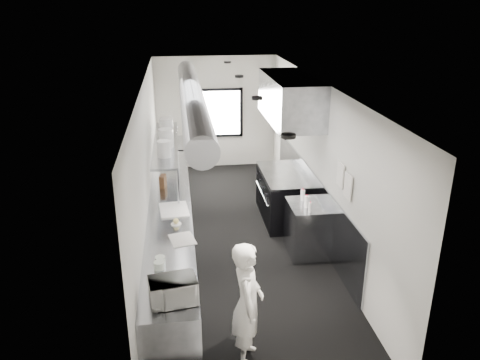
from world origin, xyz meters
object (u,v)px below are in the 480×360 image
object	(u,v)px
pass_shelf	(166,144)
deli_tub_b	(160,260)
exhaust_hood	(290,99)
range	(283,196)
line_cook	(247,303)
plate_stack_a	(164,149)
squeeze_bottle_c	(306,201)
plate_stack_d	(166,125)
deli_tub_a	(159,265)
bottle_station	(308,229)
knife_block	(163,181)
small_plate	(176,224)
squeeze_bottle_e	(302,194)
plate_stack_b	(166,138)
cutting_board	(174,210)
far_work_table	(172,161)
prep_counter	(171,231)
plate_stack_c	(166,128)
squeeze_bottle_b	(307,202)
squeeze_bottle_d	(303,195)
microwave	(173,291)

from	to	relation	value
pass_shelf	deli_tub_b	world-z (taller)	pass_shelf
exhaust_hood	range	xyz separation A→B (m)	(-0.06, 0.00, -1.92)
line_cook	deli_tub_b	xyz separation A→B (m)	(-1.02, 0.84, 0.16)
plate_stack_a	squeeze_bottle_c	bearing A→B (deg)	-20.40
plate_stack_a	plate_stack_d	size ratio (longest dim) A/B	0.84
pass_shelf	deli_tub_a	bearing A→B (deg)	-91.37
exhaust_hood	plate_stack_d	distance (m)	2.54
bottle_station	pass_shelf	bearing A→B (deg)	144.01
pass_shelf	knife_block	xyz separation A→B (m)	(-0.08, -0.59, -0.52)
line_cook	plate_stack_a	size ratio (longest dim) A/B	5.59
small_plate	squeeze_bottle_e	world-z (taller)	squeeze_bottle_e
plate_stack_b	range	bearing A→B (deg)	0.68
pass_shelf	exhaust_hood	bearing A→B (deg)	-7.47
bottle_station	plate_stack_d	bearing A→B (deg)	135.22
range	cutting_board	size ratio (longest dim) A/B	2.67
line_cook	squeeze_bottle_c	distance (m)	2.74
far_work_table	plate_stack_b	size ratio (longest dim) A/B	3.51
bottle_station	prep_counter	bearing A→B (deg)	175.03
deli_tub_b	plate_stack_c	distance (m)	3.68
range	small_plate	size ratio (longest dim) A/B	10.07
knife_block	squeeze_bottle_b	size ratio (longest dim) A/B	1.11
squeeze_bottle_e	range	bearing A→B (deg)	93.23
far_work_table	plate_stack_b	distance (m)	2.84
squeeze_bottle_d	plate_stack_a	bearing A→B (deg)	164.02
pass_shelf	deli_tub_b	distance (m)	3.32
squeeze_bottle_b	squeeze_bottle_e	size ratio (longest dim) A/B	1.21
knife_block	squeeze_bottle_e	xyz separation A→B (m)	(2.37, -0.84, -0.03)
microwave	squeeze_bottle_e	distance (m)	3.48
microwave	deli_tub_a	world-z (taller)	microwave
deli_tub_b	cutting_board	size ratio (longest dim) A/B	0.22
cutting_board	squeeze_bottle_b	bearing A→B (deg)	-4.75
range	squeeze_bottle_d	size ratio (longest dim) A/B	8.55
range	small_plate	distance (m)	2.83
far_work_table	microwave	bearing A→B (deg)	-89.49
deli_tub_b	plate_stack_b	xyz separation A→B (m)	(0.08, 2.94, 0.79)
deli_tub_a	plate_stack_b	world-z (taller)	plate_stack_b
squeeze_bottle_d	small_plate	bearing A→B (deg)	-163.60
line_cook	plate_stack_d	distance (m)	4.91
microwave	squeeze_bottle_d	world-z (taller)	microwave
microwave	plate_stack_d	size ratio (longest dim) A/B	1.46
deli_tub_b	plate_stack_a	bearing A→B (deg)	88.58
exhaust_hood	small_plate	size ratio (longest dim) A/B	13.85
small_plate	cutting_board	distance (m)	0.52
range	bottle_station	distance (m)	1.40
small_plate	plate_stack_b	distance (m)	2.01
exhaust_hood	squeeze_bottle_d	bearing A→B (deg)	-90.33
plate_stack_d	deli_tub_b	bearing A→B (deg)	-91.17
pass_shelf	small_plate	xyz separation A→B (m)	(0.14, -2.15, -0.63)
line_cook	plate_stack_b	world-z (taller)	plate_stack_b
deli_tub_a	squeeze_bottle_e	size ratio (longest dim) A/B	0.84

